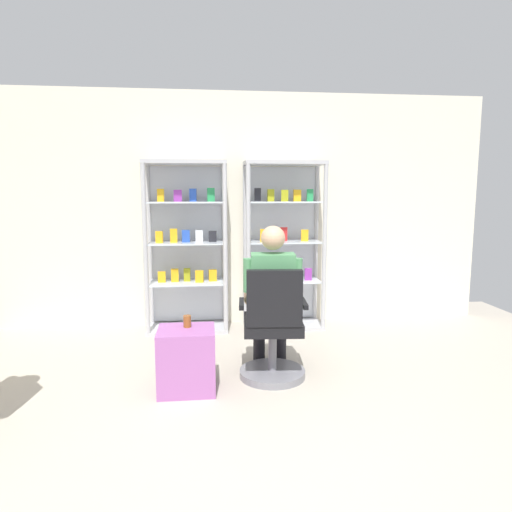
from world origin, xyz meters
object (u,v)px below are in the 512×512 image
office_chair (273,334)px  display_cabinet_right (283,244)px  tea_glass (187,321)px  storage_crate (187,360)px  seated_shopkeeper (272,292)px  display_cabinet_left (187,246)px

office_chair → display_cabinet_right: bearing=77.6°
display_cabinet_right → tea_glass: size_ratio=20.13×
storage_crate → tea_glass: tea_glass is taller
seated_shopkeeper → storage_crate: 0.91m
office_chair → storage_crate: size_ratio=1.92×
office_chair → storage_crate: office_chair is taller
display_cabinet_right → office_chair: (-0.34, -1.55, -0.57)m
display_cabinet_right → tea_glass: display_cabinet_right is taller
seated_shopkeeper → tea_glass: (-0.71, -0.24, -0.17)m
office_chair → tea_glass: size_ratio=10.17×
display_cabinet_left → seated_shopkeeper: size_ratio=1.47×
display_cabinet_left → display_cabinet_right: size_ratio=1.00×
seated_shopkeeper → office_chair: bearing=-94.7°
office_chair → display_cabinet_left: bearing=116.2°
office_chair → seated_shopkeeper: seated_shopkeeper is taller
seated_shopkeeper → tea_glass: bearing=-161.6°
display_cabinet_right → office_chair: 1.68m
office_chair → storage_crate: (-0.71, -0.13, -0.14)m
office_chair → tea_glass: office_chair is taller
seated_shopkeeper → storage_crate: size_ratio=2.58×
seated_shopkeeper → tea_glass: 0.77m
office_chair → tea_glass: (-0.70, -0.07, 0.15)m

